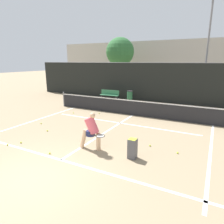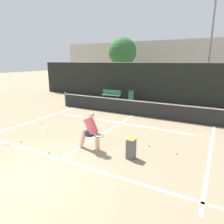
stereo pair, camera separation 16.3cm
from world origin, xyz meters
name	(u,v)px [view 1 (the left image)]	position (x,y,z in m)	size (l,w,h in m)	color
ground_plane	(30,180)	(0.00, 0.00, 0.00)	(100.00, 100.00, 0.00)	#937F60
court_baseline_near	(61,160)	(0.00, 1.31, 0.00)	(11.00, 0.10, 0.01)	white
court_service_line	(120,123)	(0.00, 6.03, 0.00)	(8.25, 0.10, 0.01)	white
court_center_mark	(107,131)	(0.00, 4.59, 0.00)	(0.10, 6.57, 0.01)	white
court_sideline_left	(40,119)	(-4.51, 4.59, 0.00)	(0.10, 7.57, 0.01)	white
court_sideline_right	(211,150)	(4.51, 4.59, 0.00)	(0.10, 7.57, 0.01)	white
net	(133,107)	(0.00, 7.88, 0.51)	(11.09, 0.09, 1.07)	slate
fence_back	(155,83)	(0.00, 12.65, 1.57)	(24.00, 0.06, 3.16)	black
player_practicing	(91,130)	(0.45, 2.55, 0.77)	(1.21, 0.58, 1.46)	#DBAD84
tennis_ball_scattered_0	(178,153)	(3.45, 3.66, 0.03)	(0.07, 0.07, 0.07)	#D1E033
tennis_ball_scattered_1	(50,153)	(-0.68, 1.47, 0.03)	(0.07, 0.07, 0.07)	#D1E033
tennis_ball_scattered_2	(47,131)	(-2.55, 3.22, 0.03)	(0.07, 0.07, 0.07)	#D1E033
tennis_ball_scattered_4	(73,113)	(-3.56, 6.52, 0.03)	(0.07, 0.07, 0.07)	#D1E033
tennis_ball_scattered_5	(150,145)	(2.36, 3.83, 0.03)	(0.07, 0.07, 0.07)	#D1E033
tennis_ball_scattered_6	(8,145)	(-2.73, 1.26, 0.03)	(0.07, 0.07, 0.07)	#D1E033
tennis_ball_scattered_7	(41,123)	(-3.69, 3.92, 0.03)	(0.07, 0.07, 0.07)	#D1E033
tennis_ball_scattered_8	(21,142)	(-2.44, 1.66, 0.03)	(0.07, 0.07, 0.07)	#D1E033
tennis_ball_scattered_9	(99,113)	(-2.04, 7.19, 0.03)	(0.07, 0.07, 0.07)	#D1E033
ball_hopper	(132,148)	(2.10, 2.58, 0.37)	(0.28, 0.28, 0.71)	#4C4C51
courtside_bench	(110,95)	(-3.62, 11.57, 0.47)	(1.69, 0.45, 0.86)	#33724C
trash_bin	(130,96)	(-1.83, 11.74, 0.45)	(0.47, 0.47, 0.90)	#28603D
parked_car	(188,90)	(2.08, 16.69, 0.56)	(1.73, 4.30, 1.32)	#B7B7BC
floodlight_mast	(209,32)	(3.37, 16.53, 5.66)	(1.10, 0.24, 8.98)	slate
tree_west	(120,52)	(-6.66, 19.98, 4.37)	(3.48, 3.48, 6.13)	brown
building_far	(181,64)	(0.00, 24.74, 2.94)	(36.00, 2.40, 5.88)	#B2ADA3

